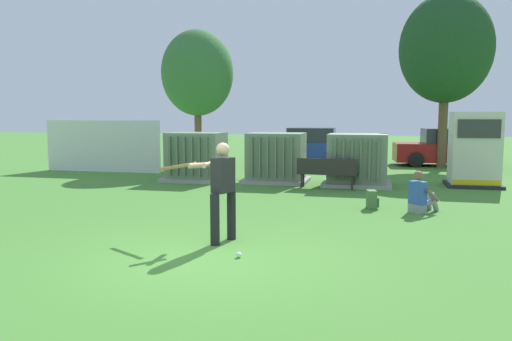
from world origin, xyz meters
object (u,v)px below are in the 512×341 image
Objects in this scene: backpack at (372,200)px; parked_car_left_of_center at (445,149)px; transformer_mid_west at (276,158)px; seated_spectator at (421,196)px; parked_car_leftmost at (309,147)px; batter at (220,187)px; park_bench at (327,171)px; generator_enclosure at (474,150)px; sports_ball at (239,255)px; transformer_mid_east at (357,161)px; transformer_west at (196,157)px.

parked_car_left_of_center is (2.98, 11.11, 0.54)m from backpack.
seated_spectator is (4.20, -4.34, -0.41)m from transformer_mid_west.
backpack is 0.10× the size of parked_car_leftmost.
batter is (0.59, -7.94, 0.19)m from transformer_mid_west.
park_bench is 1.05× the size of batter.
seated_spectator is at bearing -10.83° from backpack.
batter is 3.95× the size of backpack.
generator_enclosure is 5.21m from seated_spectator.
batter is (-1.19, -6.81, 0.44)m from park_bench.
parked_car_left_of_center is at bearing 74.99° from backpack.
parked_car_leftmost is (-0.42, 14.87, -0.22)m from batter.
generator_enclosure is 2.39× the size of seated_spectator.
parked_car_left_of_center is (5.52, 14.92, -0.22)m from batter.
transformer_mid_east is at bearing 80.35° from sports_ball.
batter reaches higher than transformer_west.
transformer_mid_east reaches higher than sports_ball.
batter is 5.14m from seated_spectator.
backpack is at bearing 169.17° from seated_spectator.
batter reaches higher than sports_ball.
generator_enclosure is 0.54× the size of parked_car_leftmost.
sports_ball is (0.57, -0.89, -0.93)m from batter.
transformer_west is 11.38m from parked_car_left_of_center.
transformer_west is 1.00× the size of transformer_mid_east.
transformer_mid_east is 4.77× the size of backpack.
generator_enclosure reaches higher than park_bench.
backpack is at bearing -82.72° from transformer_mid_east.
transformer_mid_west is at bearing 175.54° from transformer_mid_east.
transformer_mid_west is 0.50× the size of parked_car_leftmost.
parked_car_left_of_center is at bearing 69.69° from batter.
backpack is (1.36, -3.00, -0.32)m from park_bench.
batter is 4.64m from backpack.
transformer_west is 0.91× the size of generator_enclosure.
parked_car_leftmost is at bearing 132.60° from generator_enclosure.
transformer_mid_east is 0.50× the size of parked_car_leftmost.
park_bench is 7.74m from sports_ball.
transformer_mid_east is (2.63, -0.20, 0.00)m from transformer_mid_west.
transformer_west reaches higher than backpack.
transformer_mid_east is 7.55m from parked_car_leftmost.
backpack is (2.54, 3.81, -0.76)m from batter.
backpack is at bearing -65.67° from park_bench.
parked_car_leftmost is (-1.60, 8.06, 0.22)m from park_bench.
transformer_west and parked_car_leftmost have the same top height.
transformer_mid_west is 9.27m from parked_car_left_of_center.
seated_spectator is at bearing -112.02° from generator_enclosure.
transformer_mid_west is 1.00× the size of transformer_mid_east.
seated_spectator is at bearing -70.29° from parked_car_leftmost.
park_bench is at bearing -78.75° from parked_car_leftmost.
generator_enclosure is 10.05m from batter.
batter reaches higher than seated_spectator.
transformer_mid_west reaches higher than backpack.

